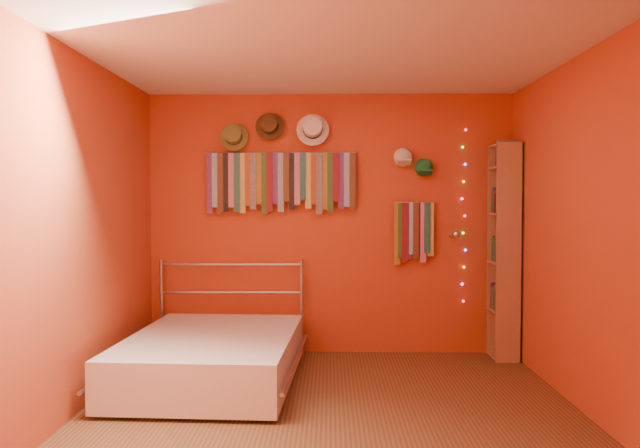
{
  "coord_description": "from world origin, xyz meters",
  "views": [
    {
      "loc": [
        -0.01,
        -4.27,
        1.46
      ],
      "look_at": [
        -0.09,
        0.9,
        1.28
      ],
      "focal_mm": 35.0,
      "sensor_mm": 36.0,
      "label": 1
    }
  ],
  "objects_px": {
    "tie_rack": "(280,180)",
    "bookshelf": "(509,250)",
    "bed": "(213,357)",
    "reading_lamp": "(455,234)"
  },
  "relations": [
    {
      "from": "tie_rack",
      "to": "reading_lamp",
      "type": "xyz_separation_m",
      "value": [
        1.65,
        -0.16,
        -0.51
      ]
    },
    {
      "from": "bookshelf",
      "to": "bed",
      "type": "height_order",
      "value": "bookshelf"
    },
    {
      "from": "tie_rack",
      "to": "bed",
      "type": "distance_m",
      "value": 1.83
    },
    {
      "from": "tie_rack",
      "to": "bed",
      "type": "bearing_deg",
      "value": -115.12
    },
    {
      "from": "tie_rack",
      "to": "reading_lamp",
      "type": "relative_size",
      "value": 5.09
    },
    {
      "from": "reading_lamp",
      "to": "bed",
      "type": "distance_m",
      "value": 2.46
    },
    {
      "from": "tie_rack",
      "to": "reading_lamp",
      "type": "bearing_deg",
      "value": -5.41
    },
    {
      "from": "tie_rack",
      "to": "bed",
      "type": "relative_size",
      "value": 0.75
    },
    {
      "from": "bookshelf",
      "to": "tie_rack",
      "type": "bearing_deg",
      "value": 175.87
    },
    {
      "from": "tie_rack",
      "to": "bookshelf",
      "type": "height_order",
      "value": "bookshelf"
    }
  ]
}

